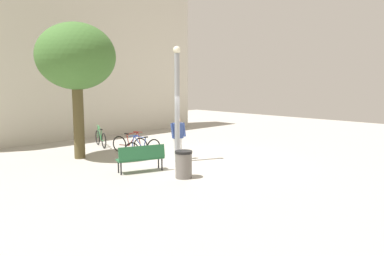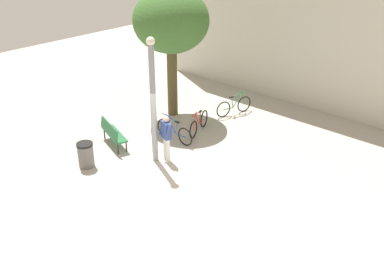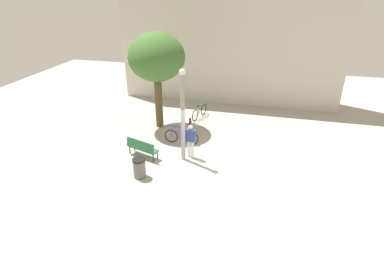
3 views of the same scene
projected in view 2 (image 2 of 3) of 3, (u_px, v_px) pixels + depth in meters
ground_plane at (161, 176)px, 14.00m from camera, size 36.00×36.00×0.00m
building_facade at (313, 2)px, 18.40m from camera, size 14.52×2.00×8.73m
lamppost at (153, 98)px, 13.95m from camera, size 0.28×0.28×4.34m
person_by_lamppost at (166, 135)px, 14.55m from camera, size 0.63×0.42×1.67m
park_bench at (112, 132)px, 15.68m from camera, size 1.67×0.96×0.92m
plaza_tree at (171, 22)px, 16.79m from camera, size 3.03×3.03×5.30m
bicycle_green at (234, 106)px, 18.32m from camera, size 0.56×1.75×0.97m
bicycle_red at (199, 123)px, 16.74m from camera, size 0.62×1.73×0.97m
bicycle_blue at (174, 132)px, 16.10m from camera, size 1.81×0.08×0.97m
trash_bin at (86, 155)px, 14.38m from camera, size 0.55×0.55×0.87m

